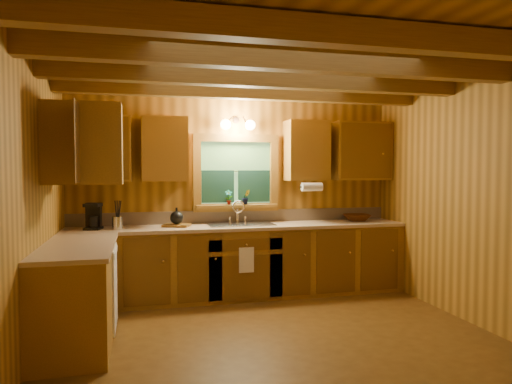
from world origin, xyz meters
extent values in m
plane|color=brown|center=(0.00, 0.00, 0.00)|extent=(4.20, 4.20, 0.00)
plane|color=brown|center=(0.00, 0.00, 2.60)|extent=(4.20, 4.20, 0.00)
plane|color=#8C5F1D|center=(0.00, 1.90, 1.30)|extent=(4.20, 0.00, 4.20)
plane|color=#8C5F1D|center=(0.00, -1.90, 1.30)|extent=(4.20, 0.00, 4.20)
plane|color=#8C5F1D|center=(-2.10, 0.00, 1.30)|extent=(0.00, 3.80, 3.80)
plane|color=#8C5F1D|center=(2.10, 0.00, 1.30)|extent=(0.00, 3.80, 3.80)
cube|color=brown|center=(0.00, -1.20, 2.49)|extent=(4.20, 0.14, 0.18)
cube|color=brown|center=(0.00, -0.40, 2.49)|extent=(4.20, 0.14, 0.18)
cube|color=brown|center=(0.00, 0.40, 2.49)|extent=(4.20, 0.14, 0.18)
cube|color=brown|center=(0.00, 1.20, 2.49)|extent=(4.20, 0.14, 0.18)
cube|color=olive|center=(0.00, 1.59, 0.43)|extent=(4.20, 0.62, 0.86)
cube|color=olive|center=(-1.79, 0.48, 0.43)|extent=(0.62, 1.60, 0.86)
cube|color=tan|center=(0.00, 1.59, 0.88)|extent=(4.20, 0.66, 0.04)
cube|color=tan|center=(-1.78, 0.48, 0.88)|extent=(0.64, 1.60, 0.04)
cube|color=tan|center=(0.00, 1.89, 0.98)|extent=(4.20, 0.02, 0.16)
cube|color=white|center=(-1.47, 0.68, 0.43)|extent=(0.02, 0.60, 0.80)
cube|color=olive|center=(-1.70, 1.73, 1.84)|extent=(0.78, 0.34, 0.78)
cube|color=olive|center=(-0.92, 1.73, 1.84)|extent=(0.55, 0.34, 0.78)
cube|color=olive|center=(0.92, 1.73, 1.84)|extent=(0.55, 0.34, 0.78)
cube|color=olive|center=(1.70, 1.73, 1.84)|extent=(0.78, 0.34, 0.78)
cube|color=olive|center=(-1.93, 0.68, 1.84)|extent=(0.34, 1.10, 0.78)
cube|color=brown|center=(0.00, 1.86, 2.00)|extent=(1.12, 0.08, 0.10)
cube|color=brown|center=(0.00, 1.86, 1.10)|extent=(1.12, 0.08, 0.10)
cube|color=brown|center=(-0.51, 1.86, 1.55)|extent=(0.10, 0.08, 0.80)
cube|color=brown|center=(0.51, 1.86, 1.55)|extent=(0.10, 0.08, 0.80)
cube|color=#467A33|center=(0.00, 1.90, 1.55)|extent=(0.92, 0.01, 0.80)
cube|color=#113128|center=(-0.24, 1.87, 1.37)|extent=(0.42, 0.02, 0.42)
cube|color=#113128|center=(0.24, 1.87, 1.37)|extent=(0.42, 0.02, 0.42)
cylinder|color=black|center=(0.00, 1.87, 1.57)|extent=(0.92, 0.01, 0.01)
cube|color=brown|center=(0.00, 1.82, 1.12)|extent=(1.06, 0.14, 0.04)
cylinder|color=black|center=(0.00, 1.86, 2.23)|extent=(0.08, 0.03, 0.08)
cylinder|color=black|center=(-0.10, 1.80, 2.23)|extent=(0.09, 0.17, 0.08)
cylinder|color=black|center=(0.10, 1.80, 2.23)|extent=(0.09, 0.17, 0.08)
sphere|color=#FFE0A5|center=(-0.16, 1.74, 2.16)|extent=(0.13, 0.13, 0.13)
sphere|color=#FFE0A5|center=(0.16, 1.74, 2.16)|extent=(0.13, 0.13, 0.13)
cylinder|color=white|center=(0.92, 1.53, 1.37)|extent=(0.27, 0.11, 0.11)
cube|color=white|center=(0.00, 1.26, 0.52)|extent=(0.18, 0.01, 0.30)
cube|color=silver|center=(0.00, 1.60, 0.91)|extent=(0.82, 0.48, 0.02)
cube|color=#262628|center=(-0.19, 1.60, 0.84)|extent=(0.34, 0.40, 0.14)
cube|color=#262628|center=(0.19, 1.60, 0.84)|extent=(0.34, 0.40, 0.14)
cylinder|color=silver|center=(0.00, 1.78, 1.01)|extent=(0.04, 0.04, 0.22)
torus|color=silver|center=(0.00, 1.72, 1.12)|extent=(0.16, 0.02, 0.16)
cube|color=black|center=(-1.74, 1.58, 0.91)|extent=(0.17, 0.21, 0.03)
cube|color=black|center=(-1.74, 1.65, 1.06)|extent=(0.17, 0.08, 0.29)
cube|color=black|center=(-1.74, 1.56, 1.19)|extent=(0.17, 0.19, 0.04)
cylinder|color=black|center=(-1.74, 1.55, 1.00)|extent=(0.10, 0.10, 0.12)
cylinder|color=silver|center=(-1.47, 1.53, 0.97)|extent=(0.12, 0.12, 0.15)
cylinder|color=black|center=(-1.49, 1.52, 1.13)|extent=(0.03, 0.04, 0.22)
cylinder|color=black|center=(-1.47, 1.53, 1.13)|extent=(0.01, 0.01, 0.22)
cylinder|color=black|center=(-1.46, 1.54, 1.13)|extent=(0.03, 0.04, 0.22)
cylinder|color=black|center=(-1.45, 1.55, 1.13)|extent=(0.04, 0.06, 0.21)
cube|color=brown|center=(-0.79, 1.63, 0.91)|extent=(0.37, 0.32, 0.03)
sphere|color=black|center=(-0.79, 1.63, 1.01)|extent=(0.16, 0.16, 0.16)
cylinder|color=black|center=(-0.79, 1.63, 1.11)|extent=(0.03, 0.03, 0.04)
imported|color=#48230C|center=(1.62, 1.67, 0.94)|extent=(0.42, 0.42, 0.09)
imported|color=brown|center=(-0.11, 1.81, 1.24)|extent=(0.10, 0.07, 0.19)
imported|color=brown|center=(0.12, 1.80, 1.24)|extent=(0.12, 0.10, 0.19)
camera|label=1|loc=(-1.22, -4.08, 1.59)|focal=32.72mm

